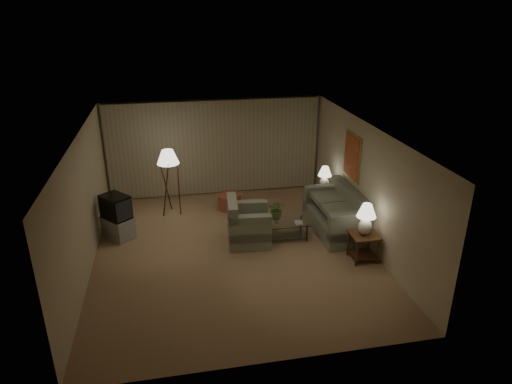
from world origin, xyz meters
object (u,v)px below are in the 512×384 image
Objects in this scene: armchair at (249,225)px; floor_lamp at (170,181)px; side_table_near at (364,242)px; vase at (277,220)px; ottoman at (229,202)px; table_lamp_far at (325,176)px; crt_tv at (116,207)px; side_table_far at (324,196)px; sofa at (335,215)px; tv_cabinet at (118,227)px; table_lamp_near at (366,217)px; coffee_table at (283,227)px.

floor_lamp is at bearing 47.01° from armchair.
vase is at bearing 141.77° from side_table_near.
floor_lamp reaches higher than ottoman.
crt_tv is at bearing -173.82° from table_lamp_far.
side_table_far is 0.56m from table_lamp_far.
crt_tv is at bearing -99.31° from sofa.
side_table_far reaches higher than tv_cabinet.
table_lamp_far is (-0.00, 0.00, 0.56)m from side_table_far.
sofa is at bearing -25.15° from floor_lamp.
table_lamp_far reaches higher than side_table_near.
tv_cabinet is at bearing -138.74° from floor_lamp.
tv_cabinet is at bearing 167.71° from vase.
vase is (0.66, 0.02, 0.07)m from armchair.
vase is at bearing -139.61° from side_table_far.
crt_tv is 0.46× the size of floor_lamp.
table_lamp_near is (0.15, -1.35, 0.59)m from sofa.
vase is at bearing -83.35° from armchair.
table_lamp_near is at bearing -90.00° from table_lamp_far.
vase is at bearing 37.69° from crt_tv.
floor_lamp is at bearing 91.24° from crt_tv.
side_table_far is at bearing 56.16° from crt_tv.
armchair is 3.08m from crt_tv.
tv_cabinet is (-5.05, 0.69, -0.17)m from sofa.
ottoman is at bearing 10.77° from armchair.
side_table_far is 0.52× the size of coffee_table.
floor_lamp is at bearing 172.30° from side_table_far.
table_lamp_far reaches higher than coffee_table.
table_lamp_far is 0.53× the size of coffee_table.
table_lamp_near reaches higher than sofa.
side_table_far reaches higher than vase.
coffee_table is 3.20m from floor_lamp.
side_table_near reaches higher than vase.
ottoman is (-2.43, 3.14, -0.81)m from table_lamp_near.
armchair reaches higher than ottoman.
vase is (-1.59, -1.35, -0.48)m from table_lamp_far.
tv_cabinet is (-5.20, 2.04, -0.17)m from side_table_near.
side_table_far is at bearing 56.16° from tv_cabinet.
sofa is 3.23× the size of ottoman.
side_table_near is 0.76× the size of crt_tv.
table_lamp_far is at bearing -12.46° from ottoman.
table_lamp_near reaches higher than table_lamp_far.
sofa reaches higher than armchair.
side_table_near is 5.07m from floor_lamp.
table_lamp_far reaches higher than ottoman.
armchair reaches higher than tv_cabinet.
sofa is 2.10m from armchair.
table_lamp_near is at bearing 4.78° from sofa.
tv_cabinet is at bearing -99.31° from sofa.
coffee_table is at bearing -36.86° from floor_lamp.
crt_tv reaches higher than ottoman.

